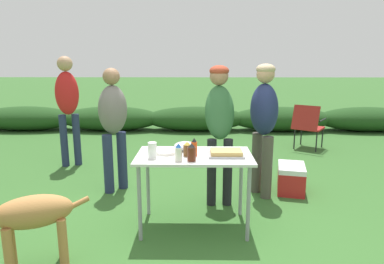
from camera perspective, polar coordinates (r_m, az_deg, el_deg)
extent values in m
plane|color=#336028|center=(3.54, 0.35, -15.41)|extent=(60.00, 60.00, 0.00)
ellipsoid|color=#1E4219|center=(8.96, -25.89, 2.08)|extent=(2.40, 0.90, 0.56)
ellipsoid|color=#1E4219|center=(8.26, -13.39, 2.21)|extent=(2.40, 0.90, 0.56)
ellipsoid|color=#1E4219|center=(8.01, 0.63, 2.24)|extent=(2.40, 0.90, 0.56)
ellipsoid|color=#1E4219|center=(8.25, 14.67, 2.13)|extent=(2.40, 0.90, 0.56)
ellipsoid|color=#1E4219|center=(8.94, 27.21, 1.93)|extent=(2.40, 0.90, 0.56)
cube|color=silver|center=(3.27, 0.37, -4.01)|extent=(1.10, 0.64, 0.02)
cylinder|color=gray|center=(3.18, -8.73, -11.69)|extent=(0.04, 0.04, 0.71)
cylinder|color=gray|center=(3.17, 9.39, -11.77)|extent=(0.04, 0.04, 0.71)
cylinder|color=gray|center=(3.68, -7.35, -8.34)|extent=(0.04, 0.04, 0.71)
cylinder|color=gray|center=(3.67, 8.15, -8.40)|extent=(0.04, 0.04, 0.71)
cube|color=#9E9EA3|center=(3.24, 5.70, -3.80)|extent=(0.33, 0.24, 0.02)
cube|color=tan|center=(3.23, 5.71, -3.33)|extent=(0.29, 0.21, 0.04)
cylinder|color=white|center=(3.31, -4.36, -3.36)|extent=(0.21, 0.21, 0.03)
ellipsoid|color=silver|center=(3.43, -1.13, -2.33)|extent=(0.22, 0.22, 0.08)
cylinder|color=white|center=(3.15, -6.63, -3.07)|extent=(0.08, 0.08, 0.15)
cylinder|color=silver|center=(3.05, -2.26, -3.74)|extent=(0.06, 0.06, 0.13)
cone|color=#194793|center=(3.02, -2.27, -2.26)|extent=(0.05, 0.05, 0.04)
cylinder|color=#CC4214|center=(3.21, 0.32, -2.83)|extent=(0.06, 0.06, 0.14)
cone|color=black|center=(3.19, 0.32, -1.32)|extent=(0.05, 0.05, 0.04)
cylinder|color=brown|center=(3.21, -0.82, -3.09)|extent=(0.07, 0.07, 0.11)
cone|color=gold|center=(3.19, -0.83, -1.89)|extent=(0.06, 0.06, 0.03)
cylinder|color=#562314|center=(3.05, -0.07, -3.69)|extent=(0.08, 0.08, 0.13)
cone|color=black|center=(3.03, -0.07, -2.21)|extent=(0.06, 0.06, 0.04)
cylinder|color=black|center=(3.88, 3.28, -6.75)|extent=(0.11, 0.11, 0.77)
cylinder|color=black|center=(3.90, 5.94, -6.71)|extent=(0.11, 0.11, 0.77)
ellipsoid|color=#28562D|center=(3.84, 4.61, 3.33)|extent=(0.34, 0.46, 0.66)
sphere|color=#936B4C|center=(3.92, 4.54, 9.28)|extent=(0.21, 0.21, 0.21)
ellipsoid|color=#993823|center=(3.92, 4.56, 10.13)|extent=(0.22, 0.22, 0.13)
cylinder|color=#232D4C|center=(4.36, -13.77, -5.20)|extent=(0.12, 0.12, 0.74)
cylinder|color=#232D4C|center=(4.47, -11.56, -4.66)|extent=(0.12, 0.12, 0.74)
ellipsoid|color=slate|center=(4.27, -13.06, 3.66)|extent=(0.45, 0.46, 0.60)
sphere|color=#936B4C|center=(4.23, -13.31, 9.01)|extent=(0.20, 0.20, 0.20)
cylinder|color=#4C473D|center=(4.33, 10.70, -5.05)|extent=(0.13, 0.13, 0.75)
cylinder|color=#4C473D|center=(4.16, 12.37, -5.82)|extent=(0.13, 0.13, 0.75)
ellipsoid|color=navy|center=(4.10, 11.92, 3.70)|extent=(0.42, 0.47, 0.61)
sphere|color=tan|center=(4.06, 12.16, 9.41)|extent=(0.21, 0.21, 0.21)
ellipsoid|color=tan|center=(4.06, 12.20, 10.22)|extent=(0.22, 0.22, 0.12)
cylinder|color=#232D4C|center=(5.63, -20.55, -1.38)|extent=(0.11, 0.11, 0.81)
cylinder|color=#232D4C|center=(5.63, -18.63, -1.23)|extent=(0.11, 0.11, 0.81)
ellipsoid|color=red|center=(5.52, -20.12, 6.10)|extent=(0.41, 0.36, 0.65)
sphere|color=tan|center=(5.50, -20.45, 10.64)|extent=(0.22, 0.22, 0.22)
cylinder|color=#B27A42|center=(2.99, -20.69, -17.10)|extent=(0.07, 0.07, 0.42)
cylinder|color=#B27A42|center=(3.14, -20.85, -15.68)|extent=(0.07, 0.07, 0.42)
cylinder|color=#B27A42|center=(3.01, -28.21, -17.60)|extent=(0.07, 0.07, 0.42)
cylinder|color=#B27A42|center=(3.16, -27.97, -16.16)|extent=(0.07, 0.07, 0.42)
ellipsoid|color=#B27A42|center=(2.96, -24.90, -11.96)|extent=(0.63, 0.47, 0.26)
cylinder|color=#B27A42|center=(2.95, -18.43, -11.19)|extent=(0.18, 0.11, 0.10)
cube|color=maroon|center=(6.72, 18.95, 0.64)|extent=(0.64, 0.64, 0.03)
cube|color=maroon|center=(6.42, 18.39, 2.25)|extent=(0.47, 0.39, 0.44)
cylinder|color=black|center=(6.63, 16.70, -1.09)|extent=(0.02, 0.02, 0.38)
cylinder|color=black|center=(6.52, 20.03, -1.52)|extent=(0.02, 0.02, 0.38)
cylinder|color=black|center=(7.00, 17.74, -0.48)|extent=(0.02, 0.02, 0.38)
cylinder|color=black|center=(6.90, 20.90, -0.88)|extent=(0.02, 0.02, 0.38)
cylinder|color=black|center=(6.76, 17.18, 2.32)|extent=(0.25, 0.36, 0.02)
cylinder|color=black|center=(6.64, 20.96, 1.89)|extent=(0.25, 0.36, 0.02)
cube|color=#B21E1E|center=(4.52, 16.15, -7.76)|extent=(0.42, 0.54, 0.28)
cube|color=silver|center=(4.46, 16.28, -5.71)|extent=(0.42, 0.54, 0.06)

